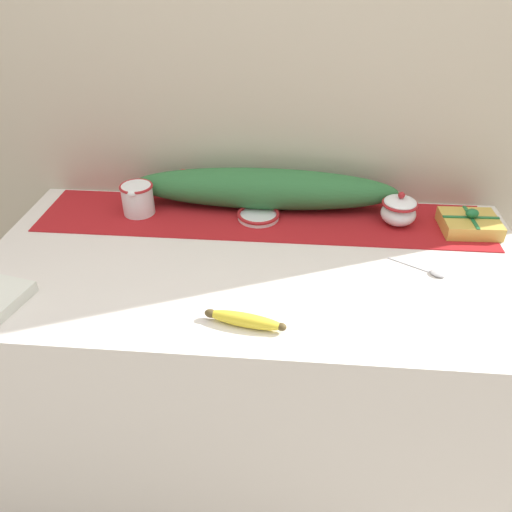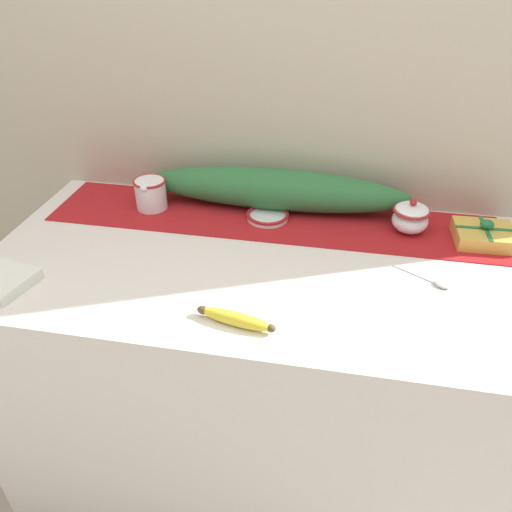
% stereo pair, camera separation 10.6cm
% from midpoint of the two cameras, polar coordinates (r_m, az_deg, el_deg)
% --- Properties ---
extents(ground_plane, '(12.00, 12.00, 0.00)m').
position_cam_midpoint_polar(ground_plane, '(1.97, 1.84, -22.42)').
color(ground_plane, '#B2A899').
extents(countertop, '(1.46, 0.73, 0.89)m').
position_cam_midpoint_polar(countertop, '(1.62, 2.12, -13.59)').
color(countertop, silver).
rests_on(countertop, ground_plane).
extents(back_wall, '(2.26, 0.04, 2.40)m').
position_cam_midpoint_polar(back_wall, '(1.55, 5.05, 17.20)').
color(back_wall, '#B7AD99').
rests_on(back_wall, ground_plane).
extents(table_runner, '(1.35, 0.27, 0.00)m').
position_cam_midpoint_polar(table_runner, '(1.52, 3.77, 4.22)').
color(table_runner, '#A8191E').
rests_on(table_runner, countertop).
extents(cream_pitcher, '(0.10, 0.12, 0.10)m').
position_cam_midpoint_polar(cream_pitcher, '(1.58, -10.05, 7.10)').
color(cream_pitcher, white).
rests_on(cream_pitcher, countertop).
extents(sugar_bowl, '(0.10, 0.10, 0.10)m').
position_cam_midpoint_polar(sugar_bowl, '(1.51, 19.19, 4.14)').
color(sugar_bowl, white).
rests_on(sugar_bowl, countertop).
extents(small_dish, '(0.13, 0.13, 0.02)m').
position_cam_midpoint_polar(small_dish, '(1.51, 3.35, 4.58)').
color(small_dish, white).
rests_on(small_dish, countertop).
extents(banana, '(0.19, 0.07, 0.03)m').
position_cam_midpoint_polar(banana, '(1.11, 0.40, -7.28)').
color(banana, yellow).
rests_on(banana, countertop).
extents(spoon, '(0.14, 0.09, 0.01)m').
position_cam_midpoint_polar(spoon, '(1.33, 22.34, -2.98)').
color(spoon, '#B7B7BC').
rests_on(spoon, countertop).
extents(napkin_stack, '(0.16, 0.16, 0.03)m').
position_cam_midpoint_polar(napkin_stack, '(1.35, -25.00, -2.71)').
color(napkin_stack, white).
rests_on(napkin_stack, countertop).
extents(gift_box, '(0.16, 0.14, 0.07)m').
position_cam_midpoint_polar(gift_box, '(1.55, 26.43, 2.14)').
color(gift_box, gold).
rests_on(gift_box, countertop).
extents(poinsettia_garland, '(0.82, 0.14, 0.12)m').
position_cam_midpoint_polar(poinsettia_garland, '(1.55, 4.20, 7.61)').
color(poinsettia_garland, '#2D6B38').
rests_on(poinsettia_garland, countertop).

